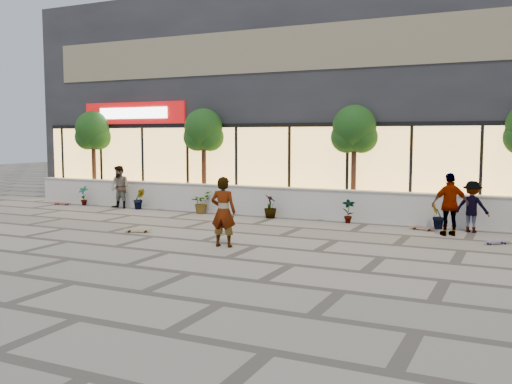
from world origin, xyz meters
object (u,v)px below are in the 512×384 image
at_px(skater_left, 120,187).
at_px(skateboard_right_near, 422,228).
at_px(skater_right_far, 472,207).
at_px(tree_midwest, 204,132).
at_px(skater_center, 223,212).
at_px(tree_mideast, 354,132).
at_px(skater_right_near, 450,204).
at_px(tree_west, 93,133).
at_px(skateboard_center, 137,230).
at_px(skateboard_left, 62,203).
at_px(skateboard_right_far, 497,242).

height_order(skater_left, skateboard_right_near, skater_left).
distance_m(skater_right_far, skateboard_right_near, 1.57).
relative_size(tree_midwest, skater_center, 2.15).
height_order(tree_midwest, skater_left, tree_midwest).
height_order(tree_midwest, skateboard_right_near, tree_midwest).
xyz_separation_m(tree_mideast, skater_right_near, (3.48, -2.33, -2.08)).
bearing_deg(skateboard_right_near, tree_midwest, 178.40).
distance_m(skater_left, skateboard_right_near, 11.64).
bearing_deg(skater_right_far, tree_west, 3.04).
bearing_deg(tree_midwest, skater_center, -55.96).
bearing_deg(skater_center, skateboard_center, -21.93).
relative_size(skater_left, skater_right_near, 0.93).
relative_size(tree_midwest, skateboard_left, 4.81).
distance_m(tree_midwest, tree_mideast, 6.00).
bearing_deg(skater_left, skater_center, -31.85).
xyz_separation_m(skater_right_far, skateboard_center, (-8.95, -4.29, -0.68)).
bearing_deg(tree_west, skater_right_near, -8.83).
distance_m(skateboard_center, skateboard_right_far, 10.05).
relative_size(tree_midwest, skateboard_right_near, 5.11).
relative_size(tree_midwest, skater_right_near, 2.17).
bearing_deg(skater_center, skater_right_near, -148.49).
xyz_separation_m(tree_mideast, skateboard_right_near, (2.61, -1.64, -2.91)).
height_order(tree_west, tree_midwest, same).
relative_size(skater_right_far, skateboard_left, 1.87).
bearing_deg(tree_midwest, skater_right_far, -7.97).
distance_m(tree_midwest, skater_center, 8.14).
xyz_separation_m(tree_west, skateboard_right_far, (16.27, -3.16, -2.92)).
xyz_separation_m(tree_midwest, skateboard_right_near, (8.61, -1.64, -2.91)).
height_order(tree_mideast, skater_right_near, tree_mideast).
bearing_deg(tree_west, skater_center, -33.35).
xyz_separation_m(tree_mideast, skateboard_center, (-4.95, -5.69, -2.91)).
bearing_deg(tree_mideast, skateboard_left, -172.84).
xyz_separation_m(tree_mideast, skateboard_left, (-11.95, -1.50, -2.91)).
distance_m(skater_right_near, skater_right_far, 1.07).
relative_size(tree_midwest, tree_mideast, 1.00).
height_order(skater_center, skateboard_right_far, skater_center).
xyz_separation_m(skater_left, skateboard_center, (4.06, -4.29, -0.76)).
height_order(skater_right_near, skateboard_right_near, skater_right_near).
relative_size(skater_right_near, skateboard_center, 2.20).
bearing_deg(tree_midwest, skater_right_near, -13.79).
distance_m(skateboard_center, skateboard_right_near, 8.57).
bearing_deg(skateboard_center, tree_mideast, 27.46).
bearing_deg(skater_right_far, skater_right_near, 69.07).
relative_size(tree_midwest, skateboard_right_far, 6.00).
relative_size(skater_left, skateboard_center, 2.06).
xyz_separation_m(tree_midwest, skater_right_far, (10.00, -1.40, -2.22)).
bearing_deg(skater_left, tree_mideast, 11.62).
distance_m(skater_right_near, skateboard_right_near, 1.39).
relative_size(skater_right_far, skateboard_right_near, 1.99).
bearing_deg(skater_right_near, skater_right_far, -147.62).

